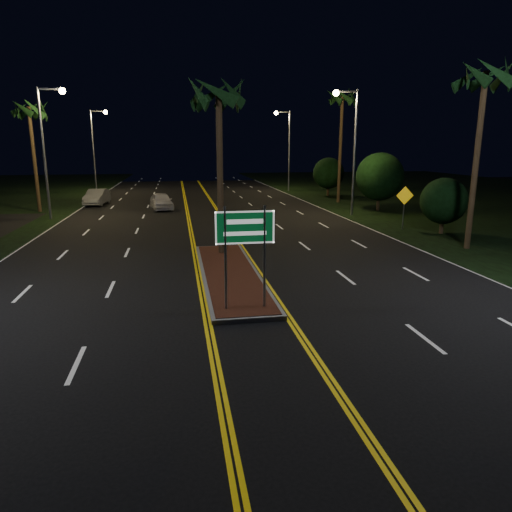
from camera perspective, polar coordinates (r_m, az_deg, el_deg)
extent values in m
plane|color=black|center=(11.86, 0.71, -11.73)|extent=(120.00, 120.00, 0.00)
cube|color=gray|center=(18.34, -3.27, -2.27)|extent=(2.25, 10.25, 0.15)
cube|color=#592819|center=(18.32, -3.28, -2.01)|extent=(2.00, 10.00, 0.02)
cylinder|color=gray|center=(13.82, -3.84, -0.37)|extent=(0.08, 0.08, 3.20)
cylinder|color=gray|center=(13.98, 1.06, -0.17)|extent=(0.08, 0.08, 3.20)
cube|color=#07471E|center=(13.69, -1.40, 3.60)|extent=(1.80, 0.04, 1.00)
cube|color=white|center=(13.67, -1.38, 3.58)|extent=(1.80, 0.01, 1.00)
cylinder|color=gray|center=(35.71, -24.97, 11.39)|extent=(0.18, 0.18, 9.00)
cube|color=gray|center=(35.71, -24.39, 18.47)|extent=(1.60, 0.12, 0.12)
sphere|color=#FFD372|center=(35.53, -23.06, 18.46)|extent=(0.44, 0.44, 0.44)
cylinder|color=gray|center=(55.29, -19.65, 12.17)|extent=(0.18, 0.18, 9.00)
cube|color=gray|center=(55.29, -19.17, 16.74)|extent=(1.60, 0.12, 0.12)
sphere|color=#FFD372|center=(55.17, -18.31, 16.70)|extent=(0.44, 0.44, 0.44)
cylinder|color=gray|center=(35.04, 12.21, 12.31)|extent=(0.18, 0.18, 9.00)
cube|color=gray|center=(34.95, 11.30, 19.50)|extent=(1.60, 0.12, 0.12)
sphere|color=#FFD372|center=(34.67, 9.98, 19.44)|extent=(0.44, 0.44, 0.44)
cylinder|color=gray|center=(54.12, 4.18, 12.89)|extent=(0.18, 0.18, 9.00)
cube|color=gray|center=(54.07, 3.39, 17.51)|extent=(1.60, 0.12, 0.12)
sphere|color=#FFD372|center=(53.89, 2.52, 17.43)|extent=(0.44, 0.44, 0.44)
cylinder|color=#382819|center=(21.18, -4.52, 9.93)|extent=(0.28, 0.28, 7.50)
cylinder|color=#382819|center=(40.05, -25.96, 10.67)|extent=(0.28, 0.28, 8.00)
cylinder|color=#382819|center=(25.14, 25.80, 10.36)|extent=(0.28, 0.28, 8.50)
cylinder|color=#382819|center=(43.15, 10.49, 12.89)|extent=(0.28, 0.28, 9.50)
cylinder|color=#382819|center=(29.37, 22.18, 3.49)|extent=(0.24, 0.24, 0.90)
sphere|color=black|center=(29.18, 22.44, 6.39)|extent=(2.70, 2.70, 2.70)
cylinder|color=#382819|center=(38.31, 15.01, 6.42)|extent=(0.24, 0.24, 1.26)
sphere|color=black|center=(38.13, 15.20, 9.55)|extent=(3.78, 3.78, 3.78)
cylinder|color=#382819|center=(49.35, 8.97, 8.10)|extent=(0.24, 0.24, 1.08)
sphere|color=black|center=(49.22, 9.05, 10.19)|extent=(3.24, 3.24, 3.24)
imported|color=white|center=(38.69, -11.76, 6.91)|extent=(2.81, 5.06, 1.60)
imported|color=#9EA1A7|center=(43.30, -19.28, 7.13)|extent=(2.55, 5.01, 1.61)
cylinder|color=gray|center=(30.01, 17.97, 5.40)|extent=(0.07, 0.07, 2.32)
cube|color=yellow|center=(29.89, 18.12, 7.19)|extent=(1.12, 0.07, 1.12)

